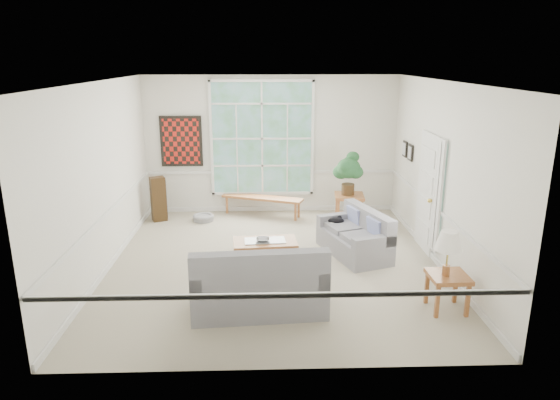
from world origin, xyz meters
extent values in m
cube|color=#A79E87|center=(0.00, 0.00, -0.01)|extent=(5.50, 6.00, 0.01)
cube|color=white|center=(0.00, 0.00, 3.00)|extent=(5.50, 6.00, 0.02)
cube|color=white|center=(0.00, 3.00, 1.50)|extent=(5.50, 0.02, 3.00)
cube|color=white|center=(0.00, -3.00, 1.50)|extent=(5.50, 0.02, 3.00)
cube|color=white|center=(-2.75, 0.00, 1.50)|extent=(0.02, 6.00, 3.00)
cube|color=white|center=(2.75, 0.00, 1.50)|extent=(0.02, 6.00, 3.00)
cube|color=white|center=(-0.20, 2.96, 1.65)|extent=(2.30, 0.08, 2.40)
cube|color=white|center=(2.71, 0.60, 1.05)|extent=(0.08, 0.90, 2.10)
cube|color=white|center=(2.71, -0.03, 1.15)|extent=(0.08, 0.26, 1.90)
cube|color=maroon|center=(-1.95, 2.95, 1.60)|extent=(0.90, 0.06, 1.10)
cube|color=black|center=(2.71, 1.75, 1.55)|extent=(0.04, 0.26, 0.32)
cube|color=black|center=(2.71, 2.15, 1.55)|extent=(0.04, 0.26, 0.32)
cube|color=gray|center=(1.40, 0.34, 0.40)|extent=(1.21, 1.64, 0.80)
cube|color=gray|center=(-0.25, -1.58, 0.49)|extent=(1.87, 1.07, 0.98)
cube|color=#97582D|center=(-0.16, 0.01, 0.20)|extent=(1.10, 0.66, 0.40)
imported|color=gray|center=(-0.19, -0.02, 0.43)|extent=(0.29, 0.29, 0.07)
cube|color=#97582D|center=(-0.21, 2.65, 0.21)|extent=(1.80, 0.96, 0.42)
cube|color=#97582D|center=(1.61, 2.14, 0.30)|extent=(0.65, 0.65, 0.59)
cube|color=#97582D|center=(2.32, -1.70, 0.26)|extent=(0.53, 0.53, 0.53)
cylinder|color=gray|center=(-1.47, 2.31, 0.07)|extent=(0.56, 0.56, 0.13)
cube|color=#3A2612|center=(-2.40, 2.36, 0.47)|extent=(0.36, 0.33, 0.95)
ellipsoid|color=black|center=(1.15, 0.80, 0.48)|extent=(0.32, 0.24, 0.14)
camera|label=1|loc=(-0.16, -7.83, 3.36)|focal=32.00mm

